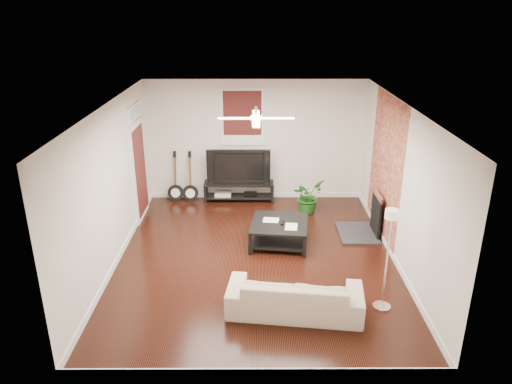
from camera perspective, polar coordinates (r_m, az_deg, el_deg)
room at (r=8.32m, az=0.01°, el=0.59°), size 5.01×6.01×2.81m
brick_accent at (r=9.59m, az=15.04°, el=2.72°), size 0.02×2.20×2.80m
fireplace at (r=9.85m, az=12.90°, el=-2.44°), size 0.80×1.10×0.92m
window_back at (r=11.01m, az=-1.62°, el=8.80°), size 1.00×0.06×1.30m
door_left at (r=10.45m, az=-13.67°, el=3.51°), size 0.08×1.00×2.50m
tv_stand at (r=11.34m, az=-2.02°, el=0.05°), size 1.62×0.43×0.45m
tv at (r=11.14m, az=-2.06°, el=3.17°), size 1.45×0.19×0.83m
coffee_table at (r=9.35m, az=2.76°, el=-4.85°), size 1.19×1.19×0.45m
sofa at (r=7.39m, az=4.61°, el=-12.00°), size 2.10×1.04×0.59m
floor_lamp at (r=7.44m, az=15.19°, el=-7.78°), size 0.30×0.30×1.64m
potted_plant at (r=10.72m, az=6.14°, el=-0.49°), size 0.89×0.90×0.75m
guitar_left at (r=11.32m, az=-9.59°, el=1.75°), size 0.39×0.29×1.20m
guitar_right at (r=11.24m, az=-7.85°, el=1.71°), size 0.38×0.27×1.20m
ceiling_fan at (r=7.97m, az=0.01°, el=8.69°), size 1.24×1.24×0.32m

